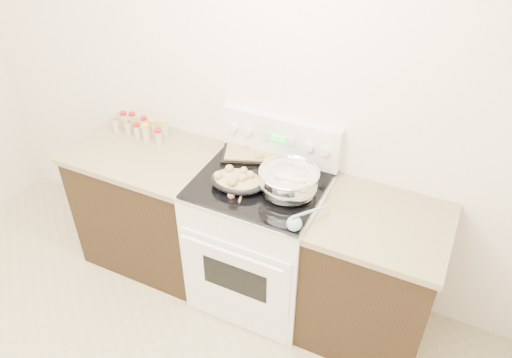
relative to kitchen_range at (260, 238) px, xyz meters
The scene contains 9 objects.
counter_left 0.83m from the kitchen_range, behind, with size 0.93×0.67×0.92m.
counter_right 0.73m from the kitchen_range, ahead, with size 0.73×0.67×0.92m.
kitchen_range is the anchor object (origin of this frame).
mixing_bowl 0.56m from the kitchen_range, ahead, with size 0.34×0.34×0.20m.
roasting_pan 0.52m from the kitchen_range, 132.29° to the right, with size 0.35×0.26×0.12m.
baking_sheet 0.56m from the kitchen_range, 115.99° to the left, with size 0.53×0.46×0.06m.
wooden_spoon 0.50m from the kitchen_range, 115.19° to the right, with size 0.09×0.28×0.04m.
blue_ladle 0.65m from the kitchen_range, 39.19° to the right, with size 0.16×0.26×0.10m.
spice_jars 1.09m from the kitchen_range, behind, with size 0.39×0.14×0.13m.
Camera 1 is at (1.33, -0.67, 2.70)m, focal length 35.00 mm.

